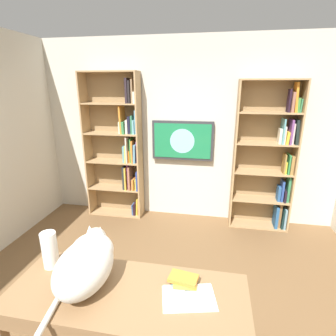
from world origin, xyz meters
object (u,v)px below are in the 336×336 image
object	(u,v)px
bookshelf_left	(270,160)
bookshelf_right	(120,148)
desk	(127,308)
open_binder	(189,297)
paper_towel_roll	(50,250)
wall_mounted_tv	(182,141)
cat	(87,261)
desk_book_stack	(184,281)

from	to	relation	value
bookshelf_left	bookshelf_right	bearing A→B (deg)	0.03
desk	open_binder	bearing A→B (deg)	-174.29
desk	paper_towel_roll	xyz separation A→B (m)	(0.63, -0.17, 0.25)
bookshelf_right	paper_towel_roll	size ratio (longest dim) A/B	8.10
wall_mounted_tv	paper_towel_roll	world-z (taller)	wall_mounted_tv
wall_mounted_tv	paper_towel_roll	size ratio (longest dim) A/B	3.33
bookshelf_left	bookshelf_right	xyz separation A→B (m)	(2.22, 0.00, 0.08)
cat	desk_book_stack	world-z (taller)	cat
cat	open_binder	world-z (taller)	cat
wall_mounted_tv	bookshelf_right	bearing A→B (deg)	4.82
desk_book_stack	bookshelf_right	bearing A→B (deg)	-61.05
bookshelf_right	open_binder	distance (m)	2.80
cat	paper_towel_roll	size ratio (longest dim) A/B	2.44
cat	desk_book_stack	xyz separation A→B (m)	(-0.64, -0.08, -0.13)
bookshelf_right	wall_mounted_tv	distance (m)	0.97
bookshelf_right	paper_towel_roll	world-z (taller)	bookshelf_right
bookshelf_left	desk_book_stack	world-z (taller)	bookshelf_left
bookshelf_right	open_binder	bearing A→B (deg)	118.71
cat	paper_towel_roll	bearing A→B (deg)	-17.50
bookshelf_left	wall_mounted_tv	xyz separation A→B (m)	(1.26, -0.08, 0.21)
desk	desk_book_stack	size ratio (longest dim) A/B	7.63
bookshelf_left	cat	world-z (taller)	bookshelf_left
bookshelf_right	desk_book_stack	bearing A→B (deg)	118.95
desk	wall_mounted_tv	bearing A→B (deg)	-90.55
bookshelf_left	wall_mounted_tv	world-z (taller)	bookshelf_left
open_binder	desk_book_stack	distance (m)	0.12
paper_towel_roll	desk_book_stack	world-z (taller)	paper_towel_roll
wall_mounted_tv	desk	size ratio (longest dim) A/B	0.59
bookshelf_left	open_binder	world-z (taller)	bookshelf_left
wall_mounted_tv	open_binder	distance (m)	2.59
bookshelf_right	open_binder	world-z (taller)	bookshelf_right
bookshelf_left	paper_towel_roll	size ratio (longest dim) A/B	7.68
paper_towel_roll	desk_book_stack	distance (m)	0.99
bookshelf_left	paper_towel_roll	world-z (taller)	bookshelf_left
wall_mounted_tv	open_binder	world-z (taller)	wall_mounted_tv
bookshelf_right	desk	bearing A→B (deg)	110.68
bookshelf_left	wall_mounted_tv	bearing A→B (deg)	-3.63
bookshelf_left	open_binder	distance (m)	2.61
wall_mounted_tv	desk	bearing A→B (deg)	89.45
wall_mounted_tv	cat	distance (m)	2.54
desk	paper_towel_roll	size ratio (longest dim) A/B	5.67
wall_mounted_tv	cat	world-z (taller)	wall_mounted_tv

